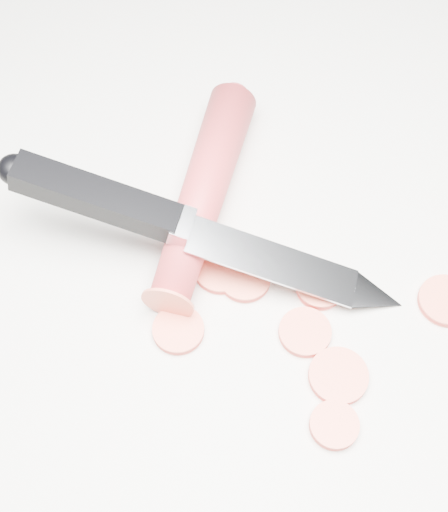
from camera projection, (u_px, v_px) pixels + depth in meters
ground at (260, 275)px, 0.49m from camera, size 2.40×2.40×0.00m
carrot at (203, 193)px, 0.50m from camera, size 0.16×0.14×0.03m
carrot_slice_0 at (338, 376)px, 0.45m from camera, size 0.04×0.04×0.01m
carrot_slice_1 at (305, 332)px, 0.47m from camera, size 0.03×0.03×0.01m
carrot_slice_2 at (245, 279)px, 0.49m from camera, size 0.04×0.04×0.01m
carrot_slice_3 at (320, 288)px, 0.48m from camera, size 0.03×0.03×0.01m
carrot_slice_4 at (446, 301)px, 0.48m from camera, size 0.04×0.04×0.01m
carrot_slice_5 at (221, 269)px, 0.49m from camera, size 0.04×0.04×0.01m
carrot_slice_6 at (334, 425)px, 0.44m from camera, size 0.03×0.03×0.01m
carrot_slice_7 at (178, 330)px, 0.47m from camera, size 0.03×0.03×0.01m
kitchen_knife at (205, 231)px, 0.47m from camera, size 0.20×0.24×0.07m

